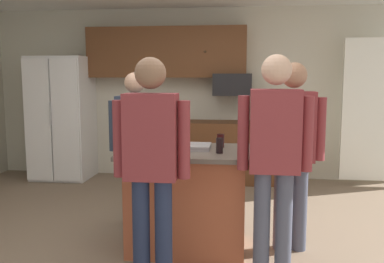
{
  "coord_description": "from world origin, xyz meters",
  "views": [
    {
      "loc": [
        0.78,
        -3.84,
        1.59
      ],
      "look_at": [
        0.28,
        0.21,
        1.05
      ],
      "focal_mm": 39.96,
      "sensor_mm": 36.0,
      "label": 1
    }
  ],
  "objects_px": {
    "refrigerator": "(62,118)",
    "mug_blue_stoneware": "(146,143)",
    "tumbler_amber": "(220,146)",
    "kitchen_island": "(188,199)",
    "person_guest_right": "(275,151)",
    "microwave_over_range": "(232,85)",
    "mug_ceramic_white": "(150,140)",
    "glass_dark_ale": "(221,141)",
    "person_elder_center": "(151,157)",
    "glass_short_whisky": "(151,142)",
    "person_guest_by_door": "(292,143)",
    "person_host_foreground": "(136,139)",
    "serving_tray": "(186,147)"
  },
  "relations": [
    {
      "from": "person_guest_by_door",
      "to": "serving_tray",
      "type": "relative_size",
      "value": 3.87
    },
    {
      "from": "person_elder_center",
      "to": "mug_ceramic_white",
      "type": "xyz_separation_m",
      "value": [
        -0.22,
        0.94,
        -0.02
      ]
    },
    {
      "from": "refrigerator",
      "to": "person_host_foreground",
      "type": "relative_size",
      "value": 1.15
    },
    {
      "from": "refrigerator",
      "to": "mug_ceramic_white",
      "type": "distance_m",
      "value": 2.97
    },
    {
      "from": "kitchen_island",
      "to": "serving_tray",
      "type": "bearing_deg",
      "value": 114.32
    },
    {
      "from": "person_guest_by_door",
      "to": "mug_blue_stoneware",
      "type": "height_order",
      "value": "person_guest_by_door"
    },
    {
      "from": "refrigerator",
      "to": "serving_tray",
      "type": "bearing_deg",
      "value": -47.0
    },
    {
      "from": "mug_ceramic_white",
      "to": "person_elder_center",
      "type": "bearing_deg",
      "value": -76.88
    },
    {
      "from": "person_guest_by_door",
      "to": "serving_tray",
      "type": "bearing_deg",
      "value": -3.05
    },
    {
      "from": "microwave_over_range",
      "to": "person_guest_right",
      "type": "xyz_separation_m",
      "value": [
        0.42,
        -3.07,
        -0.44
      ]
    },
    {
      "from": "kitchen_island",
      "to": "mug_ceramic_white",
      "type": "relative_size",
      "value": 8.77
    },
    {
      "from": "person_host_foreground",
      "to": "tumbler_amber",
      "type": "xyz_separation_m",
      "value": [
        0.92,
        -0.7,
        0.06
      ]
    },
    {
      "from": "person_elder_center",
      "to": "mug_ceramic_white",
      "type": "height_order",
      "value": "person_elder_center"
    },
    {
      "from": "person_guest_right",
      "to": "person_guest_by_door",
      "type": "distance_m",
      "value": 0.6
    },
    {
      "from": "refrigerator",
      "to": "microwave_over_range",
      "type": "distance_m",
      "value": 2.65
    },
    {
      "from": "tumbler_amber",
      "to": "glass_short_whisky",
      "type": "height_order",
      "value": "glass_short_whisky"
    },
    {
      "from": "person_guest_right",
      "to": "mug_ceramic_white",
      "type": "height_order",
      "value": "person_guest_right"
    },
    {
      "from": "person_guest_by_door",
      "to": "glass_short_whisky",
      "type": "bearing_deg",
      "value": 3.66
    },
    {
      "from": "person_guest_right",
      "to": "person_host_foreground",
      "type": "bearing_deg",
      "value": -4.52
    },
    {
      "from": "glass_dark_ale",
      "to": "glass_short_whisky",
      "type": "distance_m",
      "value": 0.66
    },
    {
      "from": "mug_ceramic_white",
      "to": "glass_dark_ale",
      "type": "bearing_deg",
      "value": -1.93
    },
    {
      "from": "kitchen_island",
      "to": "glass_dark_ale",
      "type": "distance_m",
      "value": 0.61
    },
    {
      "from": "refrigerator",
      "to": "person_host_foreground",
      "type": "xyz_separation_m",
      "value": [
        1.65,
        -1.91,
        -0.0
      ]
    },
    {
      "from": "kitchen_island",
      "to": "person_guest_by_door",
      "type": "distance_m",
      "value": 1.07
    },
    {
      "from": "tumbler_amber",
      "to": "serving_tray",
      "type": "relative_size",
      "value": 0.3
    },
    {
      "from": "kitchen_island",
      "to": "microwave_over_range",
      "type": "bearing_deg",
      "value": 83.04
    },
    {
      "from": "person_elder_center",
      "to": "person_guest_by_door",
      "type": "height_order",
      "value": "person_elder_center"
    },
    {
      "from": "kitchen_island",
      "to": "person_guest_right",
      "type": "bearing_deg",
      "value": -32.81
    },
    {
      "from": "refrigerator",
      "to": "microwave_over_range",
      "type": "relative_size",
      "value": 3.33
    },
    {
      "from": "serving_tray",
      "to": "tumbler_amber",
      "type": "bearing_deg",
      "value": -29.81
    },
    {
      "from": "person_elder_center",
      "to": "tumbler_amber",
      "type": "xyz_separation_m",
      "value": [
        0.46,
        0.62,
        -0.01
      ]
    },
    {
      "from": "person_guest_right",
      "to": "person_host_foreground",
      "type": "height_order",
      "value": "person_guest_right"
    },
    {
      "from": "glass_dark_ale",
      "to": "mug_blue_stoneware",
      "type": "distance_m",
      "value": 0.69
    },
    {
      "from": "person_host_foreground",
      "to": "refrigerator",
      "type": "bearing_deg",
      "value": 172.93
    },
    {
      "from": "refrigerator",
      "to": "person_guest_by_door",
      "type": "height_order",
      "value": "refrigerator"
    },
    {
      "from": "kitchen_island",
      "to": "glass_short_whisky",
      "type": "distance_m",
      "value": 0.63
    },
    {
      "from": "refrigerator",
      "to": "kitchen_island",
      "type": "bearing_deg",
      "value": -47.29
    },
    {
      "from": "person_elder_center",
      "to": "mug_blue_stoneware",
      "type": "height_order",
      "value": "person_elder_center"
    },
    {
      "from": "refrigerator",
      "to": "mug_blue_stoneware",
      "type": "xyz_separation_m",
      "value": [
        1.9,
        -2.47,
        0.05
      ]
    },
    {
      "from": "person_elder_center",
      "to": "serving_tray",
      "type": "bearing_deg",
      "value": 2.26
    },
    {
      "from": "refrigerator",
      "to": "kitchen_island",
      "type": "relative_size",
      "value": 1.59
    },
    {
      "from": "person_elder_center",
      "to": "serving_tray",
      "type": "height_order",
      "value": "person_elder_center"
    },
    {
      "from": "glass_short_whisky",
      "to": "microwave_over_range",
      "type": "bearing_deg",
      "value": 76.87
    },
    {
      "from": "kitchen_island",
      "to": "mug_ceramic_white",
      "type": "height_order",
      "value": "mug_ceramic_white"
    },
    {
      "from": "person_host_foreground",
      "to": "glass_dark_ale",
      "type": "distance_m",
      "value": 1.0
    },
    {
      "from": "tumbler_amber",
      "to": "microwave_over_range",
      "type": "bearing_deg",
      "value": 89.48
    },
    {
      "from": "refrigerator",
      "to": "tumbler_amber",
      "type": "distance_m",
      "value": 3.66
    },
    {
      "from": "microwave_over_range",
      "to": "person_elder_center",
      "type": "distance_m",
      "value": 3.41
    },
    {
      "from": "microwave_over_range",
      "to": "tumbler_amber",
      "type": "distance_m",
      "value": 2.76
    },
    {
      "from": "microwave_over_range",
      "to": "glass_short_whisky",
      "type": "distance_m",
      "value": 2.81
    }
  ]
}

